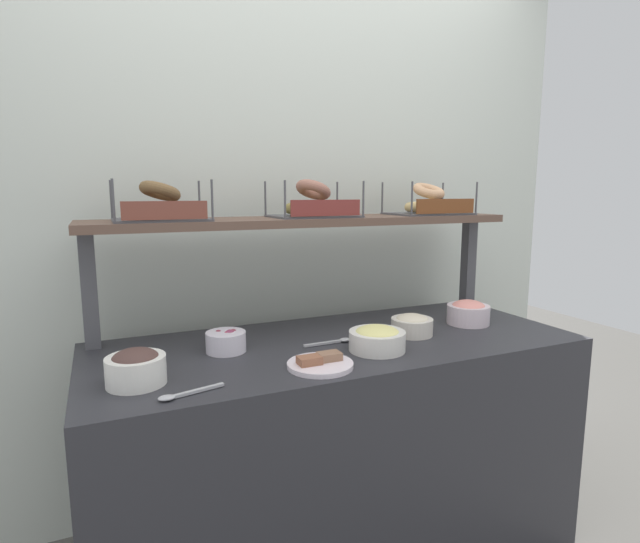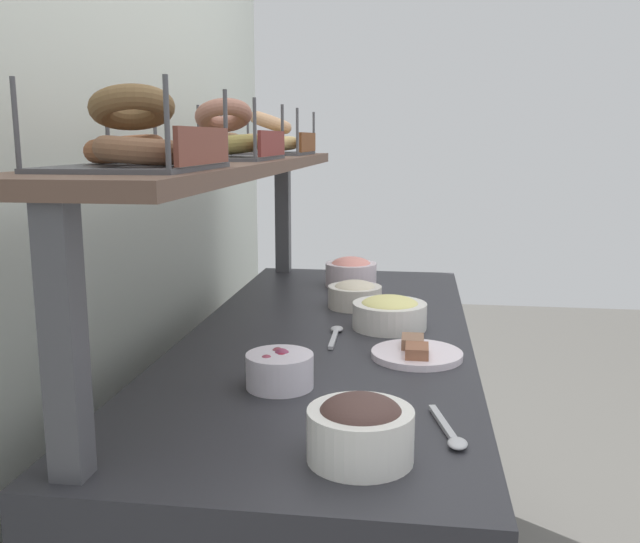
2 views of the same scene
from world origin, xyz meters
TOP-DOWN VIEW (x-y plane):
  - back_wall at (0.00, 0.55)m, footprint 2.93×0.06m
  - deli_counter at (0.00, 0.00)m, footprint 1.73×0.70m
  - shelf_riser_left at (-0.80, 0.27)m, footprint 0.05×0.05m
  - shelf_riser_right at (0.80, 0.27)m, footprint 0.05×0.05m
  - upper_shelf at (0.00, 0.27)m, footprint 1.69×0.32m
  - bowl_lox_spread at (0.58, 0.00)m, footprint 0.17×0.17m
  - bowl_beet_salad at (-0.40, 0.05)m, footprint 0.13×0.13m
  - bowl_chocolate_spread at (-0.69, -0.14)m, footprint 0.16×0.16m
  - bowl_egg_salad at (0.07, -0.15)m, footprint 0.19×0.19m
  - bowl_potato_salad at (0.29, -0.04)m, footprint 0.16×0.16m
  - serving_plate_white at (-0.17, -0.22)m, footprint 0.20×0.20m
  - serving_spoon_near_plate at (-0.02, -0.02)m, footprint 0.18×0.03m
  - serving_spoon_by_edge at (-0.59, -0.28)m, footprint 0.18×0.06m
  - bagel_basket_cinnamon_raisin at (-0.56, 0.25)m, footprint 0.32×0.26m
  - bagel_basket_everything at (0.01, 0.26)m, footprint 0.33×0.24m
  - bagel_basket_plain at (0.56, 0.26)m, footprint 0.34×0.26m

SIDE VIEW (x-z plane):
  - deli_counter at x=0.00m, z-range 0.00..0.85m
  - serving_spoon_near_plate at x=-0.02m, z-range 0.85..0.86m
  - serving_spoon_by_edge at x=-0.59m, z-range 0.85..0.86m
  - serving_plate_white at x=-0.17m, z-range 0.84..0.88m
  - bowl_beet_salad at x=-0.40m, z-range 0.85..0.92m
  - bowl_potato_salad at x=0.29m, z-range 0.85..0.93m
  - bowl_egg_salad at x=0.07m, z-range 0.85..0.93m
  - bowl_lox_spread at x=0.58m, z-range 0.85..0.95m
  - bowl_chocolate_spread at x=-0.69m, z-range 0.85..0.95m
  - shelf_riser_left at x=-0.80m, z-range 0.85..1.25m
  - shelf_riser_right at x=0.80m, z-range 0.85..1.25m
  - back_wall at x=0.00m, z-range 0.00..2.40m
  - upper_shelf at x=0.00m, z-range 1.25..1.28m
  - bagel_basket_cinnamon_raisin at x=-0.56m, z-range 1.25..1.40m
  - bagel_basket_plain at x=0.56m, z-range 1.25..1.40m
  - bagel_basket_everything at x=0.01m, z-range 1.25..1.40m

